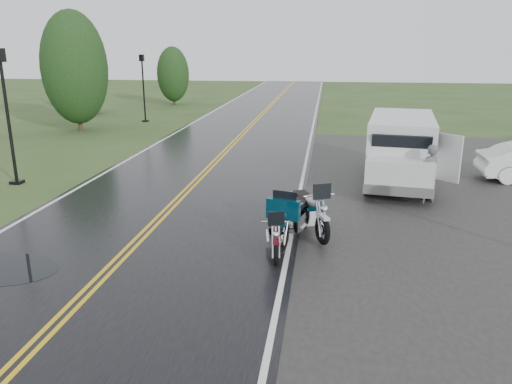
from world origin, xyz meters
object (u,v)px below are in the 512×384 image
(motorcycle_teal, at_px, (282,225))
(lamp_post_far_left, at_px, (144,88))
(motorcycle_silver, at_px, (323,218))
(van_white, at_px, (370,160))
(lamp_post_near_left, at_px, (8,118))
(motorcycle_red, at_px, (276,242))
(person_at_van, at_px, (429,175))

(motorcycle_teal, distance_m, lamp_post_far_left, 22.99)
(motorcycle_teal, distance_m, motorcycle_silver, 1.13)
(van_white, xyz_separation_m, lamp_post_near_left, (-12.36, -0.28, 1.17))
(motorcycle_silver, bearing_deg, motorcycle_red, -150.25)
(van_white, bearing_deg, person_at_van, -12.84)
(motorcycle_red, xyz_separation_m, motorcycle_silver, (1.00, 1.34, 0.15))
(motorcycle_red, bearing_deg, lamp_post_near_left, 141.30)
(motorcycle_teal, height_order, lamp_post_near_left, lamp_post_near_left)
(person_at_van, distance_m, lamp_post_far_left, 21.61)
(motorcycle_teal, height_order, motorcycle_silver, motorcycle_silver)
(motorcycle_teal, distance_m, lamp_post_near_left, 11.28)
(motorcycle_silver, relative_size, lamp_post_near_left, 0.53)
(motorcycle_teal, bearing_deg, motorcycle_red, -80.84)
(person_at_van, distance_m, lamp_post_near_left, 14.18)
(person_at_van, bearing_deg, motorcycle_teal, 15.39)
(motorcycle_teal, bearing_deg, lamp_post_near_left, 168.08)
(motorcycle_silver, distance_m, person_at_van, 5.12)
(person_at_van, height_order, lamp_post_near_left, lamp_post_near_left)
(motorcycle_silver, height_order, lamp_post_far_left, lamp_post_far_left)
(motorcycle_red, bearing_deg, person_at_van, 43.18)
(motorcycle_red, bearing_deg, van_white, 58.99)
(motorcycle_silver, distance_m, lamp_post_near_left, 11.86)
(person_at_van, relative_size, lamp_post_far_left, 0.43)
(van_white, relative_size, person_at_van, 3.30)
(van_white, bearing_deg, lamp_post_far_left, 138.95)
(van_white, bearing_deg, motorcycle_silver, -99.69)
(motorcycle_teal, height_order, lamp_post_far_left, lamp_post_far_left)
(van_white, distance_m, person_at_van, 1.87)
(motorcycle_red, height_order, motorcycle_teal, motorcycle_teal)
(motorcycle_silver, bearing_deg, van_white, 49.01)
(motorcycle_silver, xyz_separation_m, person_at_van, (3.19, 4.00, 0.17))
(motorcycle_teal, xyz_separation_m, lamp_post_far_left, (-10.74, 20.28, 1.39))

